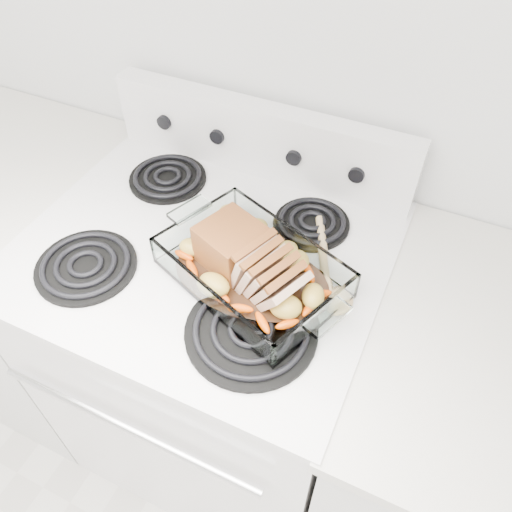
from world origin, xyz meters
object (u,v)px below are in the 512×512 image
at_px(electric_range, 216,355).
at_px(pork_roast, 241,258).
at_px(baking_dish, 252,273).
at_px(counter_right, 453,457).
at_px(counter_left, 36,283).

distance_m(electric_range, pork_roast, 0.53).
distance_m(baking_dish, pork_roast, 0.04).
xyz_separation_m(electric_range, counter_right, (0.66, -0.00, -0.02)).
bearing_deg(electric_range, counter_right, -0.10).
xyz_separation_m(counter_left, counter_right, (1.33, 0.00, 0.00)).
bearing_deg(baking_dish, counter_left, -162.10).
relative_size(counter_left, counter_right, 1.00).
bearing_deg(counter_right, baking_dish, -174.85).
height_order(electric_range, baking_dish, electric_range).
height_order(electric_range, counter_right, electric_range).
xyz_separation_m(counter_right, pork_roast, (-0.55, -0.05, 0.53)).
bearing_deg(pork_roast, baking_dish, -15.18).
relative_size(counter_right, baking_dish, 2.65).
height_order(baking_dish, pork_roast, pork_roast).
xyz_separation_m(counter_left, baking_dish, (0.80, -0.05, 0.50)).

